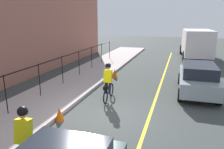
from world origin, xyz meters
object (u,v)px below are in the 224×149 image
at_px(cyclist_follow, 25,141).
at_px(box_truck_background, 196,42).
at_px(patrol_sedan, 198,78).
at_px(traffic_cone_far, 59,114).
at_px(traffic_cone_near, 115,73).
at_px(cyclist_lead, 108,82).

xyz_separation_m(cyclist_follow, box_truck_background, (18.70, -4.81, 0.64)).
bearing_deg(box_truck_background, patrol_sedan, 174.18).
height_order(cyclist_follow, traffic_cone_far, cyclist_follow).
bearing_deg(patrol_sedan, box_truck_background, -2.83).
relative_size(cyclist_follow, box_truck_background, 0.27).
relative_size(cyclist_follow, traffic_cone_near, 2.99).
relative_size(cyclist_follow, traffic_cone_far, 3.46).
bearing_deg(patrol_sedan, cyclist_lead, 119.36).
height_order(cyclist_lead, cyclist_follow, same).
bearing_deg(traffic_cone_near, box_truck_background, -30.15).
bearing_deg(patrol_sedan, traffic_cone_far, 132.93).
distance_m(box_truck_background, traffic_cone_far, 16.86).
height_order(box_truck_background, traffic_cone_near, box_truck_background).
xyz_separation_m(patrol_sedan, traffic_cone_near, (1.57, 5.01, -0.52)).
bearing_deg(traffic_cone_far, cyclist_lead, -22.86).
bearing_deg(traffic_cone_far, patrol_sedan, -46.21).
xyz_separation_m(cyclist_lead, cyclist_follow, (-5.46, 0.31, 0.00)).
height_order(cyclist_lead, box_truck_background, box_truck_background).
height_order(cyclist_follow, box_truck_background, box_truck_background).
bearing_deg(patrol_sedan, cyclist_follow, 149.69).
distance_m(cyclist_follow, traffic_cone_near, 9.47).
bearing_deg(traffic_cone_far, traffic_cone_near, -1.89).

